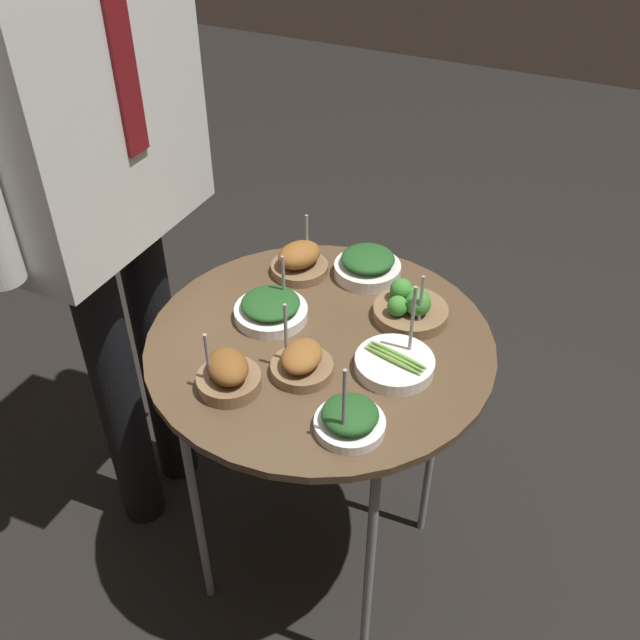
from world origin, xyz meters
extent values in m
plane|color=black|center=(0.00, 0.00, 0.00)|extent=(8.00, 8.00, 0.00)
cylinder|color=brown|center=(0.00, 0.00, 0.76)|extent=(0.71, 0.71, 0.02)
cylinder|color=gray|center=(0.21, -0.21, 0.38)|extent=(0.02, 0.02, 0.76)
cylinder|color=gray|center=(-0.21, -0.21, 0.38)|extent=(0.02, 0.02, 0.76)
cylinder|color=gray|center=(0.21, 0.21, 0.38)|extent=(0.02, 0.02, 0.76)
cylinder|color=gray|center=(-0.21, 0.21, 0.38)|extent=(0.02, 0.02, 0.76)
cylinder|color=brown|center=(-0.11, -0.01, 0.78)|extent=(0.12, 0.12, 0.02)
ellipsoid|color=brown|center=(-0.11, -0.01, 0.82)|extent=(0.11, 0.08, 0.04)
cylinder|color=#939399|center=(-0.10, 0.02, 0.85)|extent=(0.01, 0.01, 0.15)
cylinder|color=white|center=(0.02, 0.12, 0.79)|extent=(0.15, 0.15, 0.02)
ellipsoid|color=#1E4C1E|center=(0.02, 0.12, 0.81)|extent=(0.12, 0.12, 0.03)
cylinder|color=#939399|center=(0.06, 0.11, 0.84)|extent=(0.01, 0.01, 0.13)
cylinder|color=silver|center=(-0.02, -0.17, 0.79)|extent=(0.15, 0.15, 0.03)
ellipsoid|color=olive|center=(-0.01, -0.17, 0.81)|extent=(0.04, 0.13, 0.01)
ellipsoid|color=olive|center=(-0.02, -0.17, 0.81)|extent=(0.04, 0.13, 0.01)
ellipsoid|color=olive|center=(-0.03, -0.17, 0.81)|extent=(0.04, 0.13, 0.01)
cylinder|color=#939399|center=(0.02, -0.18, 0.86)|extent=(0.01, 0.01, 0.17)
cylinder|color=silver|center=(0.25, 0.00, 0.79)|extent=(0.15, 0.15, 0.03)
ellipsoid|color=#1E4C1E|center=(0.25, 0.00, 0.82)|extent=(0.12, 0.12, 0.03)
cylinder|color=brown|center=(-0.20, 0.09, 0.79)|extent=(0.12, 0.12, 0.03)
ellipsoid|color=brown|center=(-0.20, 0.09, 0.83)|extent=(0.12, 0.12, 0.05)
cylinder|color=#939399|center=(-0.22, 0.12, 0.84)|extent=(0.01, 0.01, 0.13)
cylinder|color=brown|center=(0.20, 0.14, 0.78)|extent=(0.13, 0.13, 0.02)
ellipsoid|color=brown|center=(0.20, 0.14, 0.82)|extent=(0.13, 0.11, 0.05)
cylinder|color=#939399|center=(0.23, 0.14, 0.84)|extent=(0.01, 0.01, 0.13)
cylinder|color=white|center=(-0.20, -0.15, 0.78)|extent=(0.13, 0.13, 0.02)
ellipsoid|color=#1E4C1E|center=(-0.20, -0.15, 0.81)|extent=(0.10, 0.10, 0.03)
cylinder|color=#939399|center=(-0.23, -0.15, 0.86)|extent=(0.01, 0.01, 0.17)
cylinder|color=brown|center=(0.15, -0.14, 0.79)|extent=(0.16, 0.16, 0.03)
sphere|color=#387F2D|center=(0.17, -0.14, 0.82)|extent=(0.04, 0.04, 0.04)
sphere|color=#387F2D|center=(0.17, -0.11, 0.82)|extent=(0.05, 0.05, 0.05)
sphere|color=#387F2D|center=(0.11, -0.12, 0.82)|extent=(0.04, 0.04, 0.04)
sphere|color=#387F2D|center=(0.13, -0.16, 0.83)|extent=(0.05, 0.05, 0.05)
sphere|color=#387F2D|center=(0.15, -0.15, 0.82)|extent=(0.05, 0.05, 0.05)
cylinder|color=#939399|center=(0.11, -0.17, 0.84)|extent=(0.01, 0.01, 0.13)
cylinder|color=black|center=(-0.07, 0.53, 0.44)|extent=(0.11, 0.11, 0.88)
cylinder|color=black|center=(0.11, 0.53, 0.44)|extent=(0.11, 0.11, 0.88)
cube|color=silver|center=(0.02, 0.53, 1.21)|extent=(0.50, 0.24, 0.66)
cube|color=maroon|center=(0.02, 0.40, 1.29)|extent=(0.06, 0.01, 0.40)
cylinder|color=silver|center=(0.31, 0.53, 1.24)|extent=(0.08, 0.08, 0.61)
camera|label=1|loc=(-1.00, -0.47, 1.70)|focal=40.00mm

